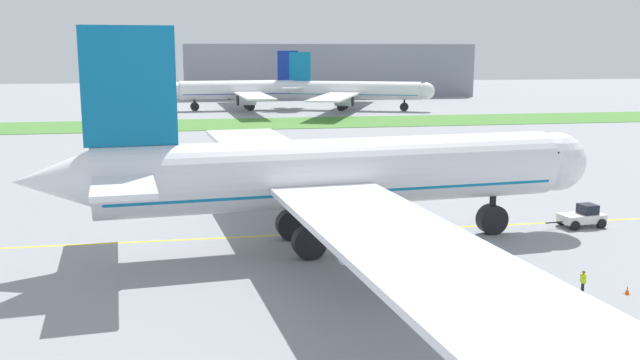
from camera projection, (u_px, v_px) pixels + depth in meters
name	position (u px, v px, depth m)	size (l,w,h in m)	color
ground_plane	(347.00, 241.00, 62.16)	(600.00, 600.00, 0.00)	gray
apron_taxi_line	(340.00, 233.00, 64.93)	(280.00, 0.36, 0.01)	yellow
grass_median_strip	(251.00, 124.00, 158.26)	(320.00, 24.00, 0.10)	#4C8438
airliner_foreground	(329.00, 175.00, 59.29)	(49.05, 76.53, 18.31)	white
pushback_tug	(583.00, 217.00, 66.97)	(5.98, 2.81, 2.13)	white
ground_crew_wingwalker_port	(583.00, 280.00, 48.35)	(0.32, 0.61, 1.74)	black
ground_crew_marshaller_front	(381.00, 215.00, 67.39)	(0.34, 0.60, 1.74)	black
traffic_cone_near_nose	(627.00, 290.00, 48.64)	(0.36, 0.36, 0.58)	#F2590C
service_truck_baggage_loader	(214.00, 156.00, 101.58)	(6.00, 3.97, 2.48)	yellow
parked_airliner_far_centre	(242.00, 90.00, 192.60)	(40.62, 62.65, 15.96)	white
parked_airliner_far_right	(351.00, 91.00, 192.17)	(42.36, 67.91, 15.57)	white
terminal_building	(328.00, 70.00, 247.08)	(99.10, 20.00, 18.00)	gray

